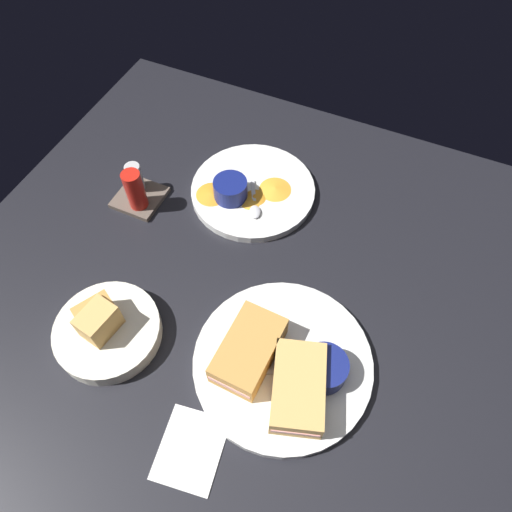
% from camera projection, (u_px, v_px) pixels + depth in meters
% --- Properties ---
extents(ground_plane, '(1.10, 1.10, 0.03)m').
position_uv_depth(ground_plane, '(244.00, 318.00, 0.82)').
color(ground_plane, black).
extents(plate_sandwich_main, '(0.29, 0.29, 0.02)m').
position_uv_depth(plate_sandwich_main, '(283.00, 363.00, 0.75)').
color(plate_sandwich_main, silver).
rests_on(plate_sandwich_main, ground_plane).
extents(sandwich_half_near, '(0.14, 0.08, 0.05)m').
position_uv_depth(sandwich_half_near, '(249.00, 350.00, 0.72)').
color(sandwich_half_near, '#C68C42').
rests_on(sandwich_half_near, plate_sandwich_main).
extents(sandwich_half_far, '(0.15, 0.11, 0.05)m').
position_uv_depth(sandwich_half_far, '(298.00, 388.00, 0.69)').
color(sandwich_half_far, tan).
rests_on(sandwich_half_far, plate_sandwich_main).
extents(ramekin_dark_sauce, '(0.07, 0.07, 0.04)m').
position_uv_depth(ramekin_dark_sauce, '(324.00, 368.00, 0.71)').
color(ramekin_dark_sauce, navy).
rests_on(ramekin_dark_sauce, plate_sandwich_main).
extents(spoon_by_dark_ramekin, '(0.05, 0.10, 0.01)m').
position_uv_depth(spoon_by_dark_ramekin, '(286.00, 372.00, 0.73)').
color(spoon_by_dark_ramekin, silver).
rests_on(spoon_by_dark_ramekin, plate_sandwich_main).
extents(plate_chips_companion, '(0.25, 0.25, 0.02)m').
position_uv_depth(plate_chips_companion, '(253.00, 191.00, 0.95)').
color(plate_chips_companion, silver).
rests_on(plate_chips_companion, ground_plane).
extents(ramekin_light_gravy, '(0.07, 0.07, 0.04)m').
position_uv_depth(ramekin_light_gravy, '(230.00, 189.00, 0.91)').
color(ramekin_light_gravy, navy).
rests_on(ramekin_light_gravy, plate_chips_companion).
extents(spoon_by_gravy_ramekin, '(0.09, 0.06, 0.01)m').
position_uv_depth(spoon_by_gravy_ramekin, '(255.00, 207.00, 0.91)').
color(spoon_by_gravy_ramekin, silver).
rests_on(spoon_by_gravy_ramekin, plate_chips_companion).
extents(plantain_chip_scatter, '(0.14, 0.19, 0.01)m').
position_uv_depth(plantain_chip_scatter, '(247.00, 193.00, 0.93)').
color(plantain_chip_scatter, gold).
rests_on(plantain_chip_scatter, plate_chips_companion).
extents(bread_basket_rear, '(0.17, 0.17, 0.08)m').
position_uv_depth(bread_basket_rear, '(106.00, 329.00, 0.76)').
color(bread_basket_rear, silver).
rests_on(bread_basket_rear, ground_plane).
extents(condiment_caddy, '(0.09, 0.09, 0.10)m').
position_uv_depth(condiment_caddy, '(137.00, 190.00, 0.91)').
color(condiment_caddy, brown).
rests_on(condiment_caddy, ground_plane).
extents(paper_napkin_folded, '(0.12, 0.10, 0.00)m').
position_uv_depth(paper_napkin_folded, '(191.00, 449.00, 0.68)').
color(paper_napkin_folded, white).
rests_on(paper_napkin_folded, ground_plane).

